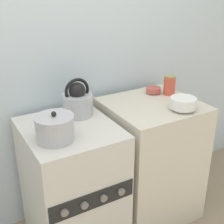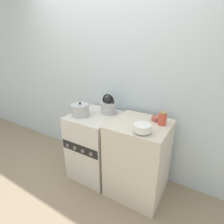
{
  "view_description": "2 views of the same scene",
  "coord_description": "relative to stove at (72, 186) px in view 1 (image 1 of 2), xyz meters",
  "views": [
    {
      "loc": [
        -0.61,
        -1.27,
        1.7
      ],
      "look_at": [
        0.3,
        0.3,
        0.9
      ],
      "focal_mm": 50.0,
      "sensor_mm": 36.0,
      "label": 1
    },
    {
      "loc": [
        1.23,
        -1.3,
        1.68
      ],
      "look_at": [
        0.26,
        0.31,
        0.95
      ],
      "focal_mm": 28.0,
      "sensor_mm": 36.0,
      "label": 2
    }
  ],
  "objects": [
    {
      "name": "kettle",
      "position": [
        0.12,
        0.14,
        0.53
      ],
      "size": [
        0.24,
        0.2,
        0.25
      ],
      "color": "#B2B2B7",
      "rests_on": "stove"
    },
    {
      "name": "small_ceramic_bowl",
      "position": [
        0.74,
        0.15,
        0.49
      ],
      "size": [
        0.11,
        0.11,
        0.04
      ],
      "color": "#B75147",
      "rests_on": "counter"
    },
    {
      "name": "stove",
      "position": [
        0.0,
        0.0,
        0.0
      ],
      "size": [
        0.55,
        0.64,
        0.87
      ],
      "color": "beige",
      "rests_on": "ground_plane"
    },
    {
      "name": "cooking_pot",
      "position": [
        -0.12,
        -0.11,
        0.5
      ],
      "size": [
        0.22,
        0.22,
        0.17
      ],
      "color": "#B2B2B7",
      "rests_on": "stove"
    },
    {
      "name": "storage_jar",
      "position": [
        0.82,
        0.07,
        0.53
      ],
      "size": [
        0.08,
        0.08,
        0.14
      ],
      "color": "#CC4C38",
      "rests_on": "counter"
    },
    {
      "name": "wall_back",
      "position": [
        0.0,
        0.38,
        0.82
      ],
      "size": [
        7.0,
        0.06,
        2.5
      ],
      "color": "silver",
      "rests_on": "ground_plane"
    },
    {
      "name": "counter",
      "position": [
        0.62,
        -0.01,
        0.02
      ],
      "size": [
        0.62,
        0.59,
        0.9
      ],
      "color": "beige",
      "rests_on": "ground_plane"
    },
    {
      "name": "enamel_bowl",
      "position": [
        0.71,
        -0.2,
        0.51
      ],
      "size": [
        0.17,
        0.17,
        0.08
      ],
      "color": "white",
      "rests_on": "counter"
    }
  ]
}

